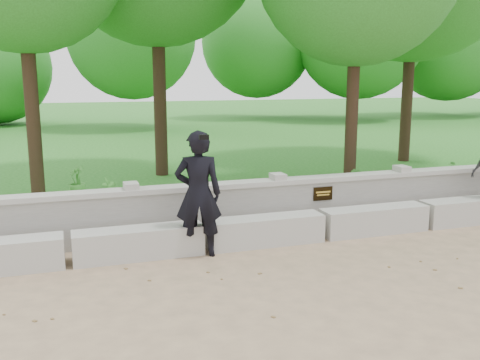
% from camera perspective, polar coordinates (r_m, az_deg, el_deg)
% --- Properties ---
extents(ground, '(80.00, 80.00, 0.00)m').
position_cam_1_polar(ground, '(7.48, 15.39, -10.11)').
color(ground, tan).
rests_on(ground, ground).
extents(lawn, '(40.00, 22.00, 0.25)m').
position_cam_1_polar(lawn, '(20.30, -7.09, 3.82)').
color(lawn, '#195F17').
rests_on(lawn, ground).
extents(concrete_bench, '(11.90, 0.45, 0.45)m').
position_cam_1_polar(concrete_bench, '(8.96, 8.70, -4.78)').
color(concrete_bench, '#B2B0A8').
rests_on(concrete_bench, ground).
extents(parapet_wall, '(12.50, 0.35, 0.90)m').
position_cam_1_polar(parapet_wall, '(9.51, 6.82, -2.32)').
color(parapet_wall, '#A7A59E').
rests_on(parapet_wall, ground).
extents(man_main, '(0.77, 0.70, 1.89)m').
position_cam_1_polar(man_main, '(7.88, -4.47, -1.49)').
color(man_main, black).
rests_on(man_main, ground).
extents(shrub_a, '(0.41, 0.42, 0.67)m').
position_cam_1_polar(shrub_a, '(9.61, -13.65, -1.69)').
color(shrub_a, '#337728').
rests_on(shrub_a, lawn).
extents(shrub_b, '(0.34, 0.38, 0.58)m').
position_cam_1_polar(shrub_b, '(10.83, 12.25, -0.45)').
color(shrub_b, '#337728').
rests_on(shrub_b, lawn).
extents(shrub_c, '(0.67, 0.64, 0.59)m').
position_cam_1_polar(shrub_c, '(12.23, 22.42, 0.31)').
color(shrub_c, '#337728').
rests_on(shrub_c, lawn).
extents(shrub_d, '(0.44, 0.46, 0.63)m').
position_cam_1_polar(shrub_d, '(11.28, -16.99, -0.10)').
color(shrub_d, '#337728').
rests_on(shrub_d, lawn).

